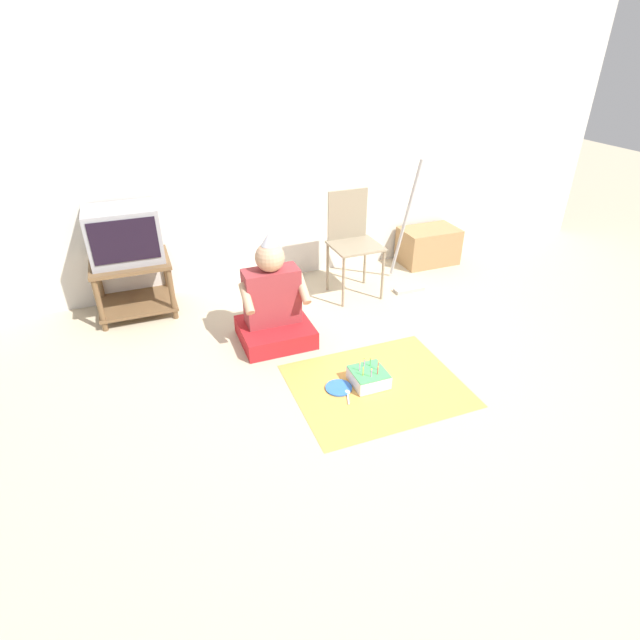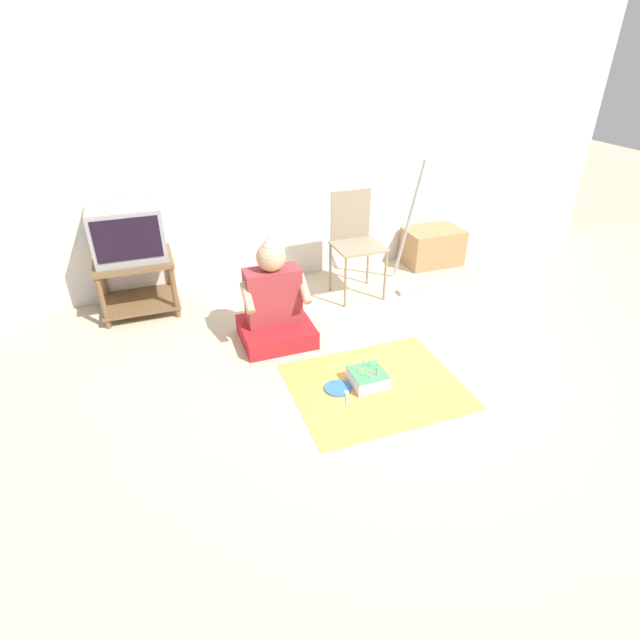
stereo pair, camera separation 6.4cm
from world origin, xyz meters
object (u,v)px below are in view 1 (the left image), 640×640
(cardboard_box_stack, at_px, (428,246))
(person_seated, at_px, (273,307))
(dust_mop, at_px, (407,252))
(birthday_cake, at_px, (369,377))
(tv, at_px, (124,234))
(folding_chair, at_px, (352,236))
(paper_plate, at_px, (339,388))

(cardboard_box_stack, relative_size, person_seated, 0.66)
(dust_mop, distance_m, birthday_cake, 1.58)
(tv, bearing_deg, dust_mop, -9.77)
(folding_chair, height_order, paper_plate, folding_chair)
(folding_chair, bearing_deg, paper_plate, -117.02)
(person_seated, bearing_deg, tv, 138.71)
(tv, distance_m, cardboard_box_stack, 2.88)
(dust_mop, distance_m, paper_plate, 1.71)
(folding_chair, xyz_separation_m, paper_plate, (-0.67, -1.31, -0.52))
(dust_mop, xyz_separation_m, paper_plate, (-1.17, -1.20, -0.33))
(cardboard_box_stack, bearing_deg, birthday_cake, -131.76)
(folding_chair, xyz_separation_m, cardboard_box_stack, (1.00, 0.31, -0.35))
(tv, distance_m, birthday_cake, 2.22)
(tv, xyz_separation_m, folding_chair, (1.84, -0.29, -0.16))
(dust_mop, height_order, birthday_cake, dust_mop)
(folding_chair, relative_size, person_seated, 1.07)
(folding_chair, bearing_deg, tv, 170.90)
(dust_mop, relative_size, paper_plate, 6.69)
(dust_mop, bearing_deg, folding_chair, 167.78)
(folding_chair, height_order, person_seated, folding_chair)
(tv, distance_m, person_seated, 1.33)
(tv, height_order, dust_mop, dust_mop)
(cardboard_box_stack, xyz_separation_m, person_seated, (-1.89, -0.85, 0.10))
(cardboard_box_stack, bearing_deg, paper_plate, -135.93)
(birthday_cake, bearing_deg, person_seated, 118.56)
(cardboard_box_stack, distance_m, person_seated, 2.07)
(tv, relative_size, paper_plate, 3.06)
(tv, relative_size, folding_chair, 0.60)
(cardboard_box_stack, xyz_separation_m, birthday_cake, (-1.46, -1.64, -0.12))
(tv, relative_size, birthday_cake, 2.36)
(birthday_cake, xyz_separation_m, paper_plate, (-0.21, 0.02, -0.04))
(person_seated, xyz_separation_m, paper_plate, (0.22, -0.76, -0.27))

